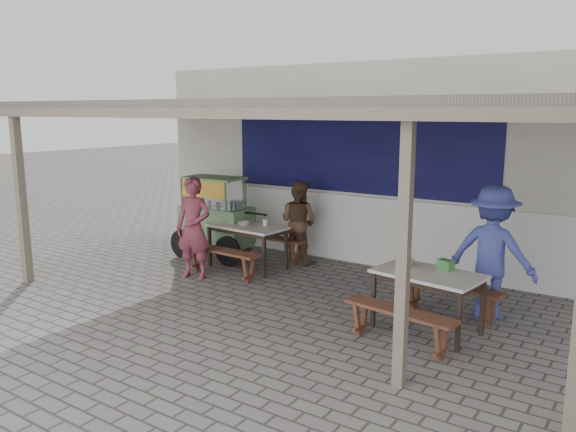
% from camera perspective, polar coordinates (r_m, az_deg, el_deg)
% --- Properties ---
extents(ground, '(60.00, 60.00, 0.00)m').
position_cam_1_polar(ground, '(7.71, -2.59, -9.69)').
color(ground, '#66615C').
rests_on(ground, ground).
extents(back_wall, '(9.00, 1.28, 3.50)m').
position_cam_1_polar(back_wall, '(10.36, 9.28, 5.23)').
color(back_wall, beige).
rests_on(back_wall, ground).
extents(warung_roof, '(9.00, 4.21, 2.81)m').
position_cam_1_polar(warung_roof, '(7.95, 1.28, 10.93)').
color(warung_roof, '#5B544E').
rests_on(warung_roof, ground).
extents(table_left, '(1.38, 0.78, 0.75)m').
position_cam_1_polar(table_left, '(9.61, -4.17, -1.41)').
color(table_left, beige).
rests_on(table_left, ground).
extents(bench_left_street, '(1.46, 0.35, 0.45)m').
position_cam_1_polar(bench_left_street, '(9.24, -6.69, -4.08)').
color(bench_left_street, brown).
rests_on(bench_left_street, ground).
extents(bench_left_wall, '(1.46, 0.35, 0.45)m').
position_cam_1_polar(bench_left_wall, '(10.15, -1.83, -2.67)').
color(bench_left_wall, brown).
rests_on(bench_left_wall, ground).
extents(table_right, '(1.35, 0.93, 0.75)m').
position_cam_1_polar(table_right, '(7.06, 14.04, -6.19)').
color(table_right, beige).
rests_on(table_right, ground).
extents(bench_right_street, '(1.38, 0.47, 0.45)m').
position_cam_1_polar(bench_right_street, '(6.64, 11.23, -10.25)').
color(bench_right_street, brown).
rests_on(bench_right_street, ground).
extents(bench_right_wall, '(1.38, 0.47, 0.45)m').
position_cam_1_polar(bench_right_wall, '(7.71, 16.21, -7.49)').
color(bench_right_wall, brown).
rests_on(bench_right_wall, ground).
extents(vendor_cart, '(1.87, 0.79, 1.50)m').
position_cam_1_polar(vendor_cart, '(10.31, -7.39, 0.17)').
color(vendor_cart, '#73A26C').
rests_on(vendor_cart, ground).
extents(patron_street_side, '(0.68, 0.53, 1.65)m').
position_cam_1_polar(patron_street_side, '(9.11, -9.57, -1.23)').
color(patron_street_side, brown).
rests_on(patron_street_side, ground).
extents(patron_wall_side, '(0.73, 0.57, 1.47)m').
position_cam_1_polar(patron_wall_side, '(9.93, 1.08, -0.60)').
color(patron_wall_side, brown).
rests_on(patron_wall_side, ground).
extents(patron_right_table, '(1.16, 0.71, 1.75)m').
position_cam_1_polar(patron_right_table, '(7.74, 20.05, -3.49)').
color(patron_right_table, '#3D479C').
rests_on(patron_right_table, ground).
extents(tissue_box, '(0.13, 0.13, 0.11)m').
position_cam_1_polar(tissue_box, '(7.20, 12.03, -4.64)').
color(tissue_box, gold).
rests_on(tissue_box, table_right).
extents(donation_box, '(0.22, 0.18, 0.12)m').
position_cam_1_polar(donation_box, '(7.19, 15.71, -4.80)').
color(donation_box, '#347636').
rests_on(donation_box, table_right).
extents(condiment_jar, '(0.09, 0.09, 0.10)m').
position_cam_1_polar(condiment_jar, '(9.59, -2.32, -0.63)').
color(condiment_jar, silver).
rests_on(condiment_jar, table_left).
extents(condiment_bowl, '(0.26, 0.26, 0.05)m').
position_cam_1_polar(condiment_bowl, '(9.65, -4.56, -0.74)').
color(condiment_bowl, white).
rests_on(condiment_bowl, table_left).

